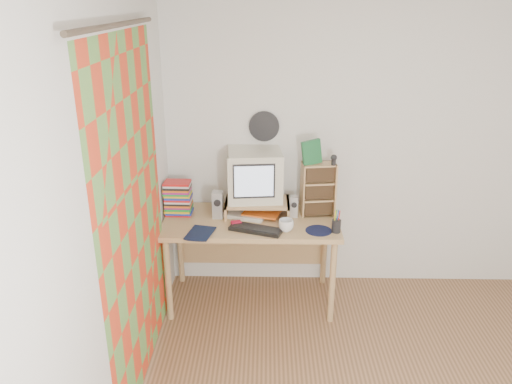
{
  "coord_description": "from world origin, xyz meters",
  "views": [
    {
      "loc": [
        -0.91,
        -2.27,
        2.41
      ],
      "look_at": [
        -0.99,
        1.33,
        1.01
      ],
      "focal_mm": 35.0,
      "sensor_mm": 36.0,
      "label": 1
    }
  ],
  "objects_px": {
    "desk": "(251,231)",
    "dvd_stack": "(178,197)",
    "crt_monitor": "(254,176)",
    "keyboard": "(256,229)",
    "diary": "(189,231)",
    "cd_rack": "(318,190)",
    "mug": "(286,225)"
  },
  "relations": [
    {
      "from": "dvd_stack",
      "to": "diary",
      "type": "height_order",
      "value": "dvd_stack"
    },
    {
      "from": "desk",
      "to": "crt_monitor",
      "type": "distance_m",
      "value": 0.46
    },
    {
      "from": "dvd_stack",
      "to": "crt_monitor",
      "type": "bearing_deg",
      "value": 5.99
    },
    {
      "from": "keyboard",
      "to": "diary",
      "type": "relative_size",
      "value": 1.85
    },
    {
      "from": "diary",
      "to": "cd_rack",
      "type": "bearing_deg",
      "value": 32.69
    },
    {
      "from": "dvd_stack",
      "to": "cd_rack",
      "type": "distance_m",
      "value": 1.14
    },
    {
      "from": "desk",
      "to": "diary",
      "type": "height_order",
      "value": "diary"
    },
    {
      "from": "dvd_stack",
      "to": "mug",
      "type": "xyz_separation_m",
      "value": [
        0.87,
        -0.31,
        -0.1
      ]
    },
    {
      "from": "crt_monitor",
      "to": "mug",
      "type": "relative_size",
      "value": 3.57
    },
    {
      "from": "dvd_stack",
      "to": "cd_rack",
      "type": "relative_size",
      "value": 0.68
    },
    {
      "from": "desk",
      "to": "mug",
      "type": "bearing_deg",
      "value": -44.41
    },
    {
      "from": "dvd_stack",
      "to": "mug",
      "type": "distance_m",
      "value": 0.93
    },
    {
      "from": "dvd_stack",
      "to": "mug",
      "type": "relative_size",
      "value": 2.53
    },
    {
      "from": "cd_rack",
      "to": "diary",
      "type": "xyz_separation_m",
      "value": [
        -1.0,
        -0.37,
        -0.2
      ]
    },
    {
      "from": "desk",
      "to": "dvd_stack",
      "type": "distance_m",
      "value": 0.66
    },
    {
      "from": "crt_monitor",
      "to": "diary",
      "type": "bearing_deg",
      "value": -145.28
    },
    {
      "from": "keyboard",
      "to": "cd_rack",
      "type": "bearing_deg",
      "value": 52.17
    },
    {
      "from": "crt_monitor",
      "to": "cd_rack",
      "type": "xyz_separation_m",
      "value": [
        0.51,
        -0.04,
        -0.1
      ]
    },
    {
      "from": "crt_monitor",
      "to": "dvd_stack",
      "type": "height_order",
      "value": "crt_monitor"
    },
    {
      "from": "crt_monitor",
      "to": "mug",
      "type": "height_order",
      "value": "crt_monitor"
    },
    {
      "from": "crt_monitor",
      "to": "cd_rack",
      "type": "distance_m",
      "value": 0.53
    },
    {
      "from": "desk",
      "to": "dvd_stack",
      "type": "height_order",
      "value": "dvd_stack"
    },
    {
      "from": "crt_monitor",
      "to": "dvd_stack",
      "type": "bearing_deg",
      "value": 178.88
    },
    {
      "from": "keyboard",
      "to": "diary",
      "type": "bearing_deg",
      "value": -154.63
    },
    {
      "from": "keyboard",
      "to": "mug",
      "type": "relative_size",
      "value": 3.41
    },
    {
      "from": "mug",
      "to": "dvd_stack",
      "type": "bearing_deg",
      "value": 160.66
    },
    {
      "from": "desk",
      "to": "diary",
      "type": "relative_size",
      "value": 6.42
    },
    {
      "from": "cd_rack",
      "to": "dvd_stack",
      "type": "bearing_deg",
      "value": 172.74
    },
    {
      "from": "keyboard",
      "to": "diary",
      "type": "xyz_separation_m",
      "value": [
        -0.5,
        -0.05,
        0.01
      ]
    },
    {
      "from": "desk",
      "to": "cd_rack",
      "type": "bearing_deg",
      "value": 4.71
    },
    {
      "from": "crt_monitor",
      "to": "dvd_stack",
      "type": "xyz_separation_m",
      "value": [
        -0.62,
        -0.05,
        -0.17
      ]
    },
    {
      "from": "crt_monitor",
      "to": "keyboard",
      "type": "relative_size",
      "value": 1.05
    }
  ]
}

